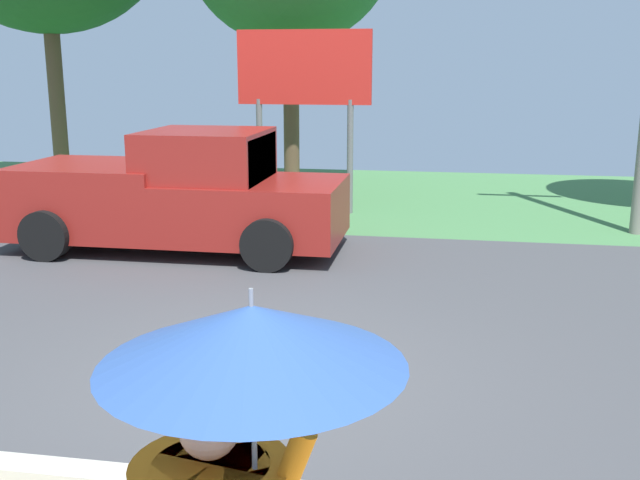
# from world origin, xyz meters

# --- Properties ---
(ground_plane) EXTENTS (40.00, 22.00, 0.20)m
(ground_plane) POSITION_xyz_m (0.00, 2.95, -0.05)
(ground_plane) COLOR #424244
(pickup_truck) EXTENTS (5.20, 2.28, 1.88)m
(pickup_truck) POSITION_xyz_m (-2.40, 4.59, 0.87)
(pickup_truck) COLOR maroon
(pickup_truck) RESTS_ON ground_plane
(roadside_billboard) EXTENTS (2.60, 0.12, 3.50)m
(roadside_billboard) POSITION_xyz_m (-1.05, 7.95, 2.55)
(roadside_billboard) COLOR slate
(roadside_billboard) RESTS_ON ground_plane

